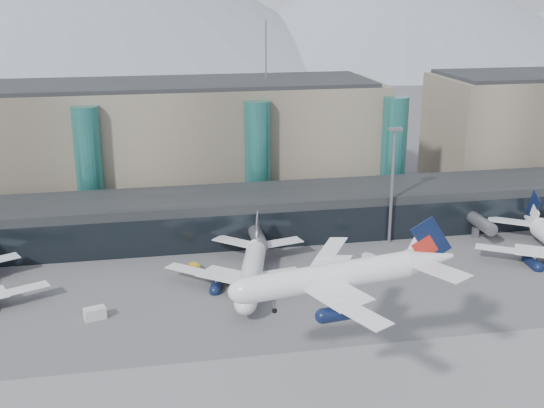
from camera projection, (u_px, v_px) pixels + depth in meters
The scene contains 12 objects.
ground at pixel (309, 369), 100.44m from camera, with size 900.00×900.00×0.00m, color #515154.
concourse at pixel (248, 215), 152.99m from camera, with size 170.00×27.00×10.00m.
terminal_main at pixel (133, 143), 175.59m from camera, with size 130.00×30.00×31.00m.
teal_towers at pixel (175, 162), 162.83m from camera, with size 116.40×19.40×46.00m.
mountain_ridge at pixel (196, 1), 445.28m from camera, with size 910.00×400.00×110.00m.
lightmast_mid at pixel (392, 179), 146.38m from camera, with size 3.00×1.20×25.60m.
hero_jet at pixel (350, 268), 91.03m from camera, with size 31.67×31.95×10.34m.
jet_parked_mid at pixel (253, 261), 128.93m from camera, with size 34.34×35.43×11.38m.
veh_a at pixel (95, 313), 115.33m from camera, with size 3.56×2.00×2.00m, color silver.
veh_b at pixel (195, 267), 135.29m from camera, with size 2.33×1.43×1.34m, color gold.
veh_c at pixel (323, 283), 127.51m from camera, with size 3.48×1.83×1.93m, color #4C4D51.
veh_g at pixel (369, 258), 140.01m from camera, with size 2.47×1.44×1.44m, color silver.
Camera 1 is at (-21.89, -85.81, 53.55)m, focal length 45.00 mm.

